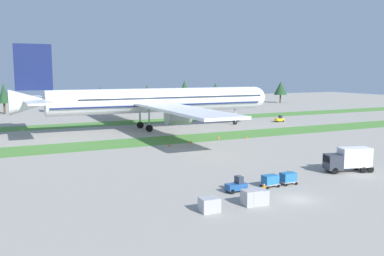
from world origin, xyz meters
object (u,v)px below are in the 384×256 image
ground_crew_marshaller (264,190)px  uld_container_2 (258,197)px  airliner (152,100)px  taxiway_marker_1 (191,142)px  pushback_tractor (280,119)px  taxiway_marker_0 (219,137)px  ground_crew_loader (288,175)px  uld_container_0 (252,197)px  taxiway_marker_3 (169,145)px  catering_truck (349,159)px  cargo_dolly_second (288,177)px  cargo_dolly_lead (270,180)px  taxiway_marker_2 (246,137)px  uld_container_3 (252,197)px  baggage_tug (237,185)px  uld_container_1 (209,205)px

ground_crew_marshaller → uld_container_2: 2.51m
airliner → taxiway_marker_1: 24.26m
pushback_tractor → taxiway_marker_0: size_ratio=4.11×
ground_crew_loader → uld_container_0: ground_crew_loader is taller
airliner → taxiway_marker_3: size_ratio=134.94×
airliner → uld_container_2: 64.66m
catering_truck → cargo_dolly_second: bearing=114.3°
catering_truck → pushback_tractor: catering_truck is taller
cargo_dolly_lead → pushback_tractor: bearing=-39.2°
airliner → uld_container_0: (-12.17, -63.05, -6.61)m
cargo_dolly_lead → uld_container_0: 7.97m
ground_crew_loader → taxiway_marker_3: ground_crew_loader is taller
uld_container_0 → uld_container_2: bearing=-19.5°
cargo_dolly_lead → taxiway_marker_2: size_ratio=3.88×
catering_truck → ground_crew_marshaller: bearing=122.5°
catering_truck → ground_crew_marshaller: size_ratio=4.21×
airliner → cargo_dolly_second: 58.42m
uld_container_2 → uld_container_3: size_ratio=1.00×
taxiway_marker_2 → cargo_dolly_second: bearing=-115.3°
cargo_dolly_second → pushback_tractor: (42.63, 57.05, -0.10)m
ground_crew_marshaller → taxiway_marker_0: bearing=139.8°
uld_container_0 → taxiway_marker_3: uld_container_0 is taller
airliner → uld_container_3: (-12.31, -63.16, -6.59)m
catering_truck → taxiway_marker_1: 34.50m
baggage_tug → uld_container_3: baggage_tug is taller
taxiway_marker_2 → ground_crew_marshaller: bearing=-120.8°
catering_truck → ground_crew_loader: catering_truck is taller
baggage_tug → ground_crew_marshaller: 3.90m
uld_container_0 → taxiway_marker_0: 46.90m
uld_container_0 → cargo_dolly_second: bearing=29.3°
catering_truck → ground_crew_marshaller: (-18.95, -5.42, -1.01)m
taxiway_marker_1 → taxiway_marker_2: taxiway_marker_1 is taller
airliner → cargo_dolly_second: (-3.10, -57.97, -6.53)m
taxiway_marker_1 → pushback_tractor: bearing=29.2°
pushback_tractor → taxiway_marker_2: bearing=131.7°
baggage_tug → cargo_dolly_second: size_ratio=1.18×
catering_truck → pushback_tractor: size_ratio=2.78×
baggage_tug → pushback_tractor: 76.29m
taxiway_marker_3 → cargo_dolly_second: bearing=-85.2°
taxiway_marker_0 → ground_crew_marshaller: bearing=-112.9°
catering_truck → pushback_tractor: 63.04m
ground_crew_loader → taxiway_marker_3: bearing=-59.8°
pushback_tractor → uld_container_1: (-57.10, -62.20, -0.05)m
ground_crew_loader → uld_container_0: bearing=55.2°
cargo_dolly_lead → baggage_tug: bearing=90.0°
airliner → baggage_tug: size_ratio=31.38×
airliner → baggage_tug: airliner is taller
catering_truck → pushback_tractor: (30.17, 55.34, -1.14)m
uld_container_0 → uld_container_1: (-5.41, -0.07, -0.08)m
ground_crew_loader → uld_container_1: 16.35m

